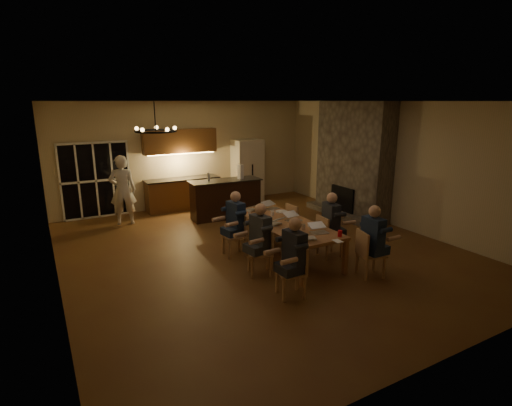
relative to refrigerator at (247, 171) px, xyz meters
The scene contains 43 objects.
floor 4.67m from the refrigerator, 114.60° to the right, with size 9.00×9.00×0.00m, color brown.
back_wall 2.03m from the refrigerator, 168.98° to the left, with size 8.00×0.04×3.20m, color #C5AC8B.
left_wall 7.25m from the refrigerator, 144.97° to the right, with size 0.04×9.00×3.20m, color #C5AC8B.
right_wall 4.70m from the refrigerator, 62.94° to the right, with size 0.04×9.00×3.20m, color #C5AC8B.
ceiling 5.08m from the refrigerator, 114.60° to the right, with size 8.00×9.00×0.04m, color white.
french_doors 4.61m from the refrigerator, behind, with size 1.86×0.08×2.10m, color black.
fireplace 3.51m from the refrigerator, 58.61° to the right, with size 0.58×2.50×3.20m, color #665E50.
kitchenette 2.21m from the refrigerator, behind, with size 2.24×0.68×2.40m, color brown, non-canonical shape.
refrigerator is the anchor object (origin of this frame).
dining_table 5.00m from the refrigerator, 108.93° to the right, with size 1.10×2.81×0.75m, color #AD7045.
bar_island 2.13m from the refrigerator, 135.15° to the right, with size 2.00×0.68×1.08m, color black.
chair_left_near 6.75m from the refrigerator, 111.79° to the right, with size 0.44×0.44×0.89m, color tan, non-canonical shape.
chair_left_mid 5.84m from the refrigerator, 115.65° to the right, with size 0.44×0.44×0.89m, color tan, non-canonical shape.
chair_left_far 4.87m from the refrigerator, 121.33° to the right, with size 0.44×0.44×0.89m, color tan, non-canonical shape.
chair_right_near 6.39m from the refrigerator, 96.73° to the right, with size 0.44×0.44×0.89m, color tan, non-canonical shape.
chair_right_mid 5.25m from the refrigerator, 98.57° to the right, with size 0.44×0.44×0.89m, color tan, non-canonical shape.
chair_right_far 4.14m from the refrigerator, 101.09° to the right, with size 0.44×0.44×0.89m, color tan, non-canonical shape.
person_left_near 6.76m from the refrigerator, 111.41° to the right, with size 0.60×0.60×1.38m, color #25292F, non-canonical shape.
person_right_near 6.39m from the refrigerator, 96.81° to the right, with size 0.60×0.60×1.38m, color navy, non-canonical shape.
person_left_mid 5.79m from the refrigerator, 115.56° to the right, with size 0.60×0.60×1.38m, color #343A3E, non-canonical shape.
person_right_mid 5.22m from the refrigerator, 98.41° to the right, with size 0.60×0.60×1.38m, color #25292F, non-canonical shape.
person_left_far 4.77m from the refrigerator, 120.93° to the right, with size 0.60×0.60×1.38m, color navy, non-canonical shape.
standing_person 4.15m from the refrigerator, behind, with size 0.68×0.44×1.85m, color silver.
chandelier 6.93m from the refrigerator, 130.10° to the right, with size 0.64×0.64×0.03m, color black.
laptop_a 6.03m from the refrigerator, 107.48° to the right, with size 0.32×0.28×0.23m, color silver, non-canonical shape.
laptop_b 5.78m from the refrigerator, 104.17° to the right, with size 0.32×0.28×0.23m, color silver, non-canonical shape.
laptop_c 5.08m from the refrigerator, 112.01° to the right, with size 0.32×0.28×0.23m, color silver, non-canonical shape.
laptop_d 4.91m from the refrigerator, 106.46° to the right, with size 0.32×0.28×0.23m, color silver, non-canonical shape.
laptop_e 3.96m from the refrigerator, 116.94° to the right, with size 0.32×0.28×0.23m, color silver, non-canonical shape.
laptop_f 3.90m from the refrigerator, 109.59° to the right, with size 0.32×0.28×0.23m, color silver, non-canonical shape.
mug_front 5.45m from the refrigerator, 107.32° to the right, with size 0.08×0.08×0.10m, color white.
mug_mid 4.42m from the refrigerator, 110.79° to the right, with size 0.08×0.08×0.10m, color white.
mug_back 4.38m from the refrigerator, 117.44° to the right, with size 0.07×0.07×0.10m, color white.
redcup_near 6.08m from the refrigerator, 101.49° to the right, with size 0.08×0.08×0.12m, color red.
redcup_mid 4.76m from the refrigerator, 115.01° to the right, with size 0.09×0.09×0.12m, color red.
can_silver 5.55m from the refrigerator, 106.50° to the right, with size 0.06×0.06×0.12m, color #B2B2B7.
can_cola 3.71m from the refrigerator, 119.28° to the right, with size 0.07×0.07×0.12m, color #3F0F0C.
plate_near 5.36m from the refrigerator, 103.49° to the right, with size 0.24×0.24×0.02m, color white.
plate_left 5.94m from the refrigerator, 108.68° to the right, with size 0.27×0.27×0.02m, color white.
plate_far 4.18m from the refrigerator, 107.29° to the right, with size 0.27×0.27×0.02m, color white.
notepad 6.31m from the refrigerator, 103.01° to the right, with size 0.14×0.19×0.01m, color white.
bar_bottle 2.41m from the refrigerator, 143.94° to the right, with size 0.07×0.07×0.24m, color #99999E.
bar_blender 1.86m from the refrigerator, 123.87° to the right, with size 0.13×0.13×0.40m, color silver.
Camera 1 is at (-4.11, -7.20, 3.21)m, focal length 28.00 mm.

